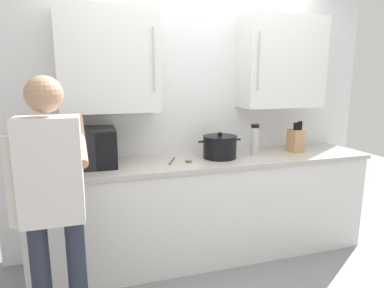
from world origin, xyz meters
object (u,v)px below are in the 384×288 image
Objects in this scene: stock_pot at (220,147)px; person_figure at (53,194)px; microwave_oven at (76,149)px; wooden_spoon at (180,161)px; knife_block at (296,140)px; thermos_flask at (255,140)px.

stock_pot is 1.50m from person_figure.
microwave_oven is at bearing 178.57° from stock_pot.
person_figure reaches higher than wooden_spoon.
knife_block is 1.35× the size of wooden_spoon.
wooden_spoon is at bearing -4.93° from microwave_oven.
knife_block reaches higher than thermos_flask.
microwave_oven is 0.84m from wooden_spoon.
microwave_oven is 1.20m from stock_pot.
microwave_oven is 2.55× the size of knife_block.
knife_block is 0.45m from thermos_flask.
person_figure is (-0.11, -0.77, -0.10)m from microwave_oven.
wooden_spoon is at bearing -176.82° from knife_block.
person_figure reaches higher than knife_block.
person_figure is (-2.10, -0.76, -0.05)m from knife_block.
microwave_oven is 1.92× the size of stock_pot.
stock_pot is at bearing 29.35° from person_figure.
knife_block is 0.18× the size of person_figure.
microwave_oven reaches higher than knife_block.
knife_block is 1.17m from wooden_spoon.
microwave_oven reaches higher than stock_pot.
person_figure reaches higher than stock_pot.
person_figure is at bearing -160.10° from knife_block.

